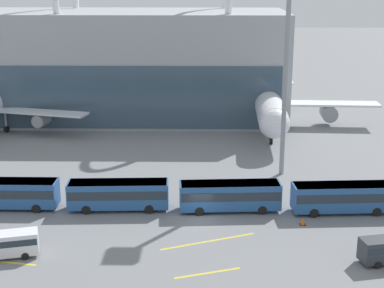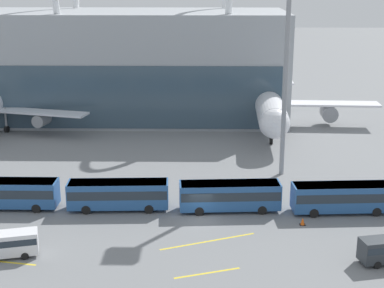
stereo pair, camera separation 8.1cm
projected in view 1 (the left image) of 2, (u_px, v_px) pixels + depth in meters
The scene contains 11 objects.
ground_plane at pixel (201, 219), 63.14m from camera, with size 440.00×440.00×0.00m, color slate.
airliner_at_gate_far at pixel (267, 100), 99.94m from camera, with size 38.22×36.17×14.12m.
shuttle_bus_1 at pixel (8, 192), 65.42m from camera, with size 11.10×2.84×3.25m.
shuttle_bus_2 at pixel (118, 193), 65.08m from camera, with size 11.19×3.20×3.25m.
shuttle_bus_3 at pixel (230, 194), 64.75m from camera, with size 11.23×3.41×3.25m.
shuttle_bus_4 at pixel (343, 196), 64.30m from camera, with size 11.23×3.40×3.25m.
service_van_crossing at pixel (5, 243), 54.26m from camera, with size 6.22×3.35×2.41m.
floodlight_mast at pixel (288, 26), 71.65m from camera, with size 2.99×2.99×27.61m.
lane_stripe_2 at pixel (208, 273), 51.79m from camera, with size 6.13×0.25×0.01m, color yellow.
lane_stripe_3 at pixel (208, 241), 57.85m from camera, with size 10.05×0.25×0.01m, color yellow.
traffic_cone_0 at pixel (303, 221), 61.51m from camera, with size 0.62×0.62×0.81m.
Camera 1 is at (-0.13, -58.26, 25.65)m, focal length 55.00 mm.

